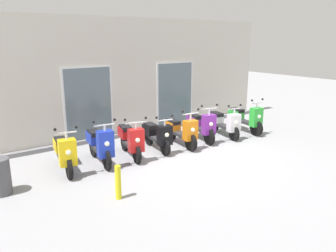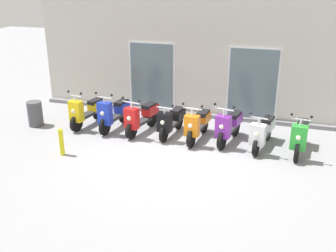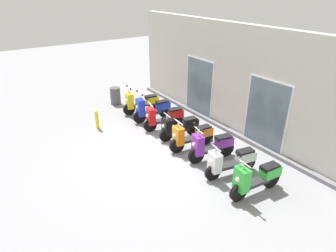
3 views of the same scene
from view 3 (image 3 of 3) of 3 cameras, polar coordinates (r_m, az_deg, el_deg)
name	(u,v)px [view 3 (image 3 of 3)]	position (r m, az deg, el deg)	size (l,w,h in m)	color
ground_plane	(154,154)	(9.19, -2.71, -5.52)	(40.00, 40.00, 0.00)	#939399
storefront_facade	(234,81)	(10.37, 12.86, 8.63)	(10.94, 0.50, 3.74)	beige
scooter_yellow	(141,102)	(11.93, -5.37, 4.72)	(0.61, 1.59, 1.21)	black
scooter_blue	(152,108)	(11.18, -3.23, 3.49)	(0.59, 1.62, 1.25)	black
scooter_red	(164,117)	(10.50, -0.85, 1.82)	(0.71, 1.58, 1.19)	black
scooter_black	(179,126)	(9.89, 2.28, -0.05)	(0.57, 1.52, 1.11)	black
scooter_orange	(192,136)	(9.28, 4.72, -1.94)	(0.58, 1.63, 1.20)	black
scooter_purple	(211,146)	(8.76, 8.53, -3.87)	(0.67, 1.54, 1.23)	black
scooter_white	(231,161)	(8.18, 12.36, -6.77)	(0.64, 1.61, 1.14)	black
scooter_green	(256,178)	(7.63, 17.00, -9.83)	(0.53, 1.62, 1.22)	black
curb_bollard	(97,120)	(10.91, -13.86, 1.20)	(0.12, 0.12, 0.70)	yellow
trash_bin	(115,96)	(13.05, -10.35, 5.86)	(0.44, 0.44, 0.76)	#4C4C51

